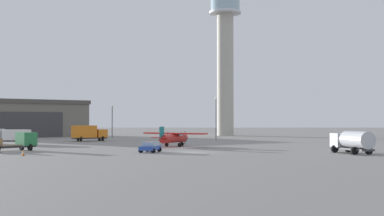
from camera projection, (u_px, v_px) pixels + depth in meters
ground_plane at (188, 152)px, 66.91m from camera, size 400.00×400.00×0.00m
control_tower at (224, 52)px, 137.05m from camera, size 8.62×8.62×41.82m
hangar at (12, 118)px, 129.69m from camera, size 40.02×38.08×9.24m
airplane_red at (172, 137)px, 80.61m from camera, size 10.48×8.40×3.27m
truck_box_orange at (87, 133)px, 101.48m from camera, size 7.18×5.35×3.14m
truck_box_white at (9, 136)px, 88.44m from camera, size 6.50×3.22×2.69m
truck_fuel_tanker_silver at (351, 141)px, 64.35m from camera, size 4.24×7.18×2.91m
truck_flatbed_green at (16, 142)px, 69.84m from camera, size 6.71×7.00×2.55m
car_blue at (149, 147)px, 67.08m from camera, size 2.95×4.34×1.37m
light_post_west at (111, 118)px, 120.23m from camera, size 0.44×0.44×7.73m
light_post_north at (215, 115)px, 107.94m from camera, size 0.44×0.44×8.97m
traffic_cone_near_left at (337, 145)px, 79.38m from camera, size 0.36×0.36×0.67m
traffic_cone_near_right at (22, 153)px, 60.80m from camera, size 0.36×0.36×0.69m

